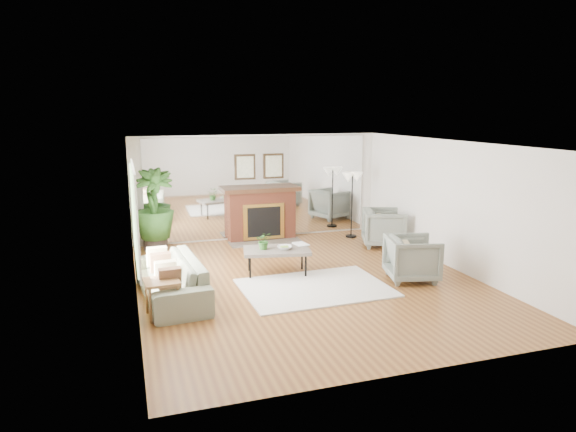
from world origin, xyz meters
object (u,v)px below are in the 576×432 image
object	(u,v)px
armchair_back	(384,227)
floor_lamp	(352,182)
fireplace	(262,213)
potted_ficus	(154,207)
armchair_front	(412,258)
coffee_table	(277,251)
side_table	(162,286)
sofa	(171,279)

from	to	relation	value
armchair_back	floor_lamp	distance (m)	1.40
fireplace	potted_ficus	bearing A→B (deg)	-176.36
armchair_front	floor_lamp	bearing A→B (deg)	8.87
armchair_back	floor_lamp	bearing A→B (deg)	41.18
potted_ficus	floor_lamp	xyz separation A→B (m)	(4.66, -0.26, 0.40)
fireplace	coffee_table	xyz separation A→B (m)	(-0.42, -2.67, -0.20)
armchair_front	potted_ficus	distance (m)	5.66
coffee_table	armchair_back	world-z (taller)	armchair_back
fireplace	coffee_table	world-z (taller)	fireplace
armchair_front	potted_ficus	bearing A→B (deg)	64.76
fireplace	armchair_front	size ratio (longest dim) A/B	2.29
armchair_back	floor_lamp	xyz separation A→B (m)	(-0.36, 0.98, 0.93)
armchair_front	floor_lamp	world-z (taller)	floor_lamp
coffee_table	side_table	world-z (taller)	side_table
sofa	floor_lamp	xyz separation A→B (m)	(4.61, 2.93, 1.03)
fireplace	coffee_table	size ratio (longest dim) A/B	1.50
armchair_back	coffee_table	bearing A→B (deg)	134.10
fireplace	coffee_table	distance (m)	2.71
side_table	floor_lamp	xyz separation A→B (m)	(4.81, 3.67, 0.88)
fireplace	floor_lamp	xyz separation A→B (m)	(2.16, -0.42, 0.70)
coffee_table	sofa	world-z (taller)	sofa
sofa	side_table	world-z (taller)	sofa
sofa	armchair_front	world-z (taller)	armchair_front
side_table	potted_ficus	distance (m)	3.97
potted_ficus	armchair_back	bearing A→B (deg)	-13.90
sofa	side_table	bearing A→B (deg)	-19.65
fireplace	sofa	xyz separation A→B (m)	(-2.45, -3.35, -0.33)
sofa	armchair_front	size ratio (longest dim) A/B	2.55
fireplace	armchair_back	bearing A→B (deg)	-29.04
armchair_back	side_table	size ratio (longest dim) A/B	1.63
coffee_table	floor_lamp	size ratio (longest dim) A/B	0.86
coffee_table	sofa	size ratio (longest dim) A/B	0.60
fireplace	armchair_back	size ratio (longest dim) A/B	2.19
sofa	side_table	size ratio (longest dim) A/B	3.98
side_table	coffee_table	bearing A→B (deg)	32.57
armchair_front	potted_ficus	world-z (taller)	potted_ficus
floor_lamp	coffee_table	bearing A→B (deg)	-138.91
armchair_back	side_table	bearing A→B (deg)	138.29
potted_ficus	coffee_table	bearing A→B (deg)	-50.41
fireplace	armchair_back	world-z (taller)	fireplace
fireplace	potted_ficus	distance (m)	2.52
armchair_front	potted_ficus	xyz separation A→B (m)	(-4.35, 3.58, 0.55)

